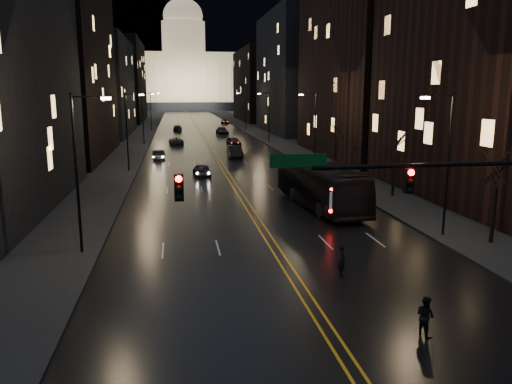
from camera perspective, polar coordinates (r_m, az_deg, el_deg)
name	(u,v)px	position (r m, az deg, el deg)	size (l,w,h in m)	color
ground	(320,318)	(21.09, 7.28, -14.13)	(900.00, 900.00, 0.00)	black
road	(194,123)	(148.60, -7.05, 7.82)	(20.00, 320.00, 0.02)	black
sidewalk_left	(146,123)	(148.73, -12.50, 7.67)	(8.00, 320.00, 0.16)	black
sidewalk_right	(242,122)	(149.77, -1.64, 7.95)	(8.00, 320.00, 0.16)	black
center_line	(194,123)	(148.59, -7.05, 7.83)	(0.62, 320.00, 0.01)	orange
building_left_mid	(56,54)	(74.01, -21.89, 14.43)	(12.00, 30.00, 28.00)	black
building_left_far	(99,87)	(111.30, -17.47, 11.37)	(12.00, 34.00, 20.00)	black
building_left_dist	(122,82)	(158.99, -15.06, 12.08)	(12.00, 40.00, 24.00)	black
building_right_near	(503,55)	(46.63, 26.42, 13.87)	(12.00, 26.00, 24.00)	black
building_right_tall	(368,18)	(73.88, 12.71, 18.87)	(12.00, 30.00, 38.00)	black
building_right_mid	(295,73)	(113.44, 4.52, 13.35)	(12.00, 34.00, 26.00)	black
building_right_dist	(259,85)	(160.44, 0.39, 12.09)	(12.00, 40.00, 22.00)	black
mountain_ridge	(232,17)	(404.70, -2.75, 19.33)	(520.00, 60.00, 130.00)	black
capitol	(185,76)	(268.40, -8.17, 13.01)	(90.00, 50.00, 58.50)	black
traffic_signal	(464,191)	(21.88, 22.65, 0.10)	(17.29, 0.45, 7.00)	black
streetlamp_right_near	(446,157)	(32.86, 20.86, 3.71)	(2.13, 0.25, 9.00)	black
streetlamp_left_near	(79,166)	(28.97, -19.53, 2.86)	(2.13, 0.25, 9.00)	black
streetlamp_right_mid	(314,125)	(60.60, 6.60, 7.56)	(2.13, 0.25, 9.00)	black
streetlamp_left_mid	(128,127)	(58.59, -14.38, 7.16)	(2.13, 0.25, 9.00)	black
streetlamp_right_far	(268,114)	(89.81, 1.38, 8.86)	(2.13, 0.25, 9.00)	black
streetlamp_left_far	(144,115)	(88.46, -12.69, 8.55)	(2.13, 0.25, 9.00)	black
streetlamp_right_dist	(245,109)	(119.41, -1.28, 9.49)	(2.13, 0.25, 9.00)	black
streetlamp_left_dist	(152,109)	(118.40, -11.84, 9.24)	(2.13, 0.25, 9.00)	black
tree_right_near	(498,171)	(32.44, 25.89, 2.22)	(2.40, 2.40, 6.65)	black
tree_right_mid	(395,146)	(44.52, 15.61, 5.14)	(2.40, 2.40, 6.65)	black
tree_right_far	(336,131)	(59.37, 9.16, 6.88)	(2.40, 2.40, 6.65)	black
bus	(320,184)	(40.01, 7.34, 0.86)	(3.04, 12.98, 3.62)	black
oncoming_car_a	(202,170)	(54.46, -6.21, 2.52)	(1.68, 4.19, 1.43)	black
oncoming_car_b	(158,155)	(68.45, -11.08, 4.16)	(1.44, 4.14, 1.36)	black
oncoming_car_c	(176,141)	(88.17, -9.12, 5.79)	(2.19, 4.74, 1.32)	black
oncoming_car_d	(178,128)	(118.65, -8.96, 7.23)	(2.00, 4.93, 1.43)	black
receding_car_a	(235,152)	(69.50, -2.43, 4.59)	(1.77, 5.09, 1.68)	black
receding_car_b	(234,141)	(84.88, -2.58, 5.80)	(1.89, 4.70, 1.60)	black
receding_car_c	(222,131)	(108.36, -3.90, 6.98)	(2.13, 5.25, 1.52)	black
receding_car_d	(225,122)	(144.57, -3.58, 8.04)	(2.14, 4.63, 1.29)	black
pedestrian_a	(342,261)	(25.31, 9.81, -7.72)	(0.61, 0.40, 1.68)	black
pedestrian_b	(425,316)	(20.34, 18.78, -13.25)	(0.76, 0.42, 1.57)	black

